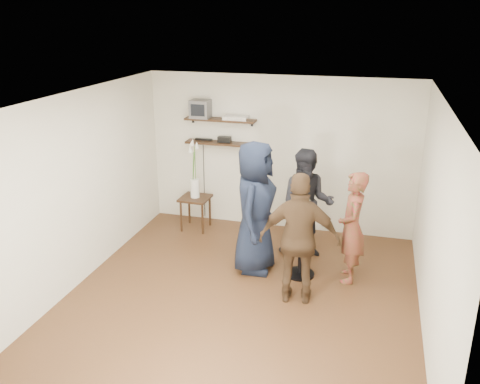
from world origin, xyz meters
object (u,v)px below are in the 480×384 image
drinks_table (302,234)px  person_brown (300,239)px  radio (224,140)px  person_plaid (352,228)px  person_navy (255,207)px  person_dark (307,204)px  crt_monitor (201,109)px  dvd_deck (236,118)px  side_table (195,202)px

drinks_table → person_brown: size_ratio=0.57×
radio → person_plaid: (2.25, -1.46, -0.73)m
person_plaid → person_navy: (-1.34, -0.04, 0.17)m
person_dark → radio: bearing=148.2°
radio → person_navy: size_ratio=0.12×
crt_monitor → person_plaid: size_ratio=0.20×
crt_monitor → dvd_deck: 0.62m
dvd_deck → side_table: bearing=-149.8°
radio → side_table: 1.18m
crt_monitor → radio: size_ratio=1.45×
person_brown → person_navy: bearing=-49.0°
dvd_deck → person_dark: size_ratio=0.24×
dvd_deck → side_table: size_ratio=0.70×
crt_monitor → dvd_deck: size_ratio=0.80×
crt_monitor → drinks_table: size_ratio=0.33×
dvd_deck → person_navy: (0.70, -1.50, -0.94)m
side_table → drinks_table: size_ratio=0.59×
person_navy → radio: bearing=33.0°
dvd_deck → person_plaid: dvd_deck is taller
radio → person_plaid: size_ratio=0.14×
drinks_table → person_dark: size_ratio=0.59×
radio → person_navy: (0.91, -1.50, -0.56)m
dvd_deck → person_navy: dvd_deck is taller
person_brown → drinks_table: bearing=-90.0°
dvd_deck → drinks_table: 2.42m
drinks_table → person_navy: (-0.67, 0.02, 0.32)m
person_brown → person_plaid: bearing=-135.2°
dvd_deck → person_plaid: bearing=-35.5°
dvd_deck → person_navy: bearing=-64.9°
person_plaid → person_dark: bearing=-136.4°
dvd_deck → person_plaid: (2.05, -1.46, -1.11)m
person_plaid → person_brown: bearing=-44.8°
radio → person_plaid: 2.78m
person_navy → crt_monitor: bearing=43.0°
radio → person_dark: bearing=-28.9°
crt_monitor → person_dark: 2.44m
person_dark → person_brown: (0.11, -1.34, 0.03)m
drinks_table → person_plaid: size_ratio=0.62×
person_plaid → person_dark: 0.93m
person_brown → side_table: bearing=-47.6°
radio → drinks_table: bearing=-44.0°
side_table → person_plaid: bearing=-22.4°
crt_monitor → drinks_table: crt_monitor is taller
side_table → dvd_deck: bearing=30.2°
dvd_deck → side_table: (-0.62, -0.36, -1.42)m
radio → person_brown: 2.83m
person_dark → person_brown: size_ratio=0.97×
side_table → person_navy: bearing=-40.7°
crt_monitor → person_plaid: crt_monitor is taller
side_table → person_dark: person_dark is taller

